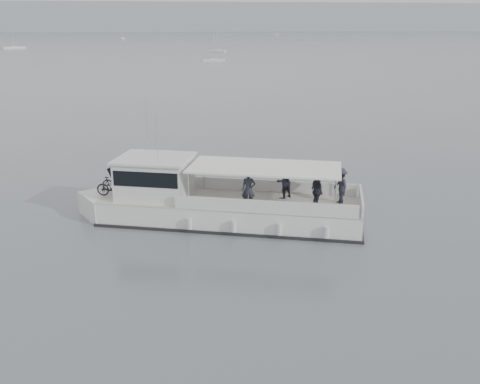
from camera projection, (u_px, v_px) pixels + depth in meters
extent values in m
plane|color=#545D62|center=(143.00, 212.00, 28.78)|extent=(1400.00, 1400.00, 0.00)
cube|color=#939EA8|center=(154.00, 17.00, 551.92)|extent=(1400.00, 90.00, 28.00)
cube|color=silver|center=(230.00, 213.00, 27.23)|extent=(13.48, 7.43, 1.41)
cube|color=silver|center=(110.00, 206.00, 28.29)|extent=(3.36, 3.36, 1.41)
cube|color=beige|center=(230.00, 200.00, 27.02)|extent=(13.48, 7.43, 0.07)
cube|color=black|center=(230.00, 221.00, 27.36)|extent=(13.73, 7.62, 0.20)
cube|color=silver|center=(273.00, 186.00, 28.17)|extent=(8.29, 2.85, 0.65)
cube|color=silver|center=(264.00, 207.00, 25.03)|extent=(8.29, 2.85, 0.65)
cube|color=silver|center=(361.00, 201.00, 25.86)|extent=(1.20, 3.34, 0.65)
cube|color=silver|center=(155.00, 178.00, 27.36)|extent=(4.23, 3.89, 1.96)
cube|color=black|center=(124.00, 173.00, 27.58)|extent=(1.44, 2.77, 1.26)
cube|color=black|center=(155.00, 172.00, 27.26)|extent=(4.04, 3.86, 0.76)
cube|color=silver|center=(154.00, 158.00, 27.04)|extent=(4.50, 4.16, 0.11)
cube|color=white|center=(265.00, 167.00, 26.19)|extent=(8.05, 5.43, 0.09)
cylinder|color=silver|center=(189.00, 190.00, 25.60)|extent=(0.08, 0.08, 1.79)
cylinder|color=silver|center=(203.00, 173.00, 28.46)|extent=(0.08, 0.08, 1.79)
cylinder|color=silver|center=(336.00, 198.00, 24.46)|extent=(0.08, 0.08, 1.79)
cylinder|color=silver|center=(336.00, 180.00, 27.32)|extent=(0.08, 0.08, 1.79)
cylinder|color=silver|center=(147.00, 127.00, 27.64)|extent=(0.04, 0.04, 2.83)
cylinder|color=silver|center=(157.00, 138.00, 25.89)|extent=(0.04, 0.04, 2.39)
cylinder|color=silver|center=(190.00, 224.00, 25.69)|extent=(0.33, 0.33, 0.54)
cylinder|color=silver|center=(234.00, 226.00, 25.33)|extent=(0.33, 0.33, 0.54)
cylinder|color=silver|center=(280.00, 229.00, 24.98)|extent=(0.33, 0.33, 0.54)
cylinder|color=silver|center=(327.00, 232.00, 24.62)|extent=(0.33, 0.33, 0.54)
imported|color=black|center=(119.00, 182.00, 28.27)|extent=(1.97, 1.21, 0.98)
imported|color=black|center=(112.00, 187.00, 27.44)|extent=(1.78, 1.00, 1.03)
imported|color=#292A36|center=(249.00, 190.00, 25.64)|extent=(0.72, 0.52, 1.83)
imported|color=#292A36|center=(284.00, 181.00, 27.03)|extent=(1.11, 1.03, 1.83)
imported|color=#292A36|center=(317.00, 191.00, 25.42)|extent=(0.60, 1.12, 1.83)
imported|color=#292A36|center=(340.00, 186.00, 26.26)|extent=(0.77, 1.23, 1.83)
cube|color=silver|center=(277.00, 35.00, 393.85)|extent=(3.77, 6.20, 0.75)
cube|color=silver|center=(277.00, 34.00, 393.75)|extent=(2.26, 2.51, 0.45)
cube|color=silver|center=(218.00, 51.00, 179.30)|extent=(5.72, 4.40, 0.75)
cube|color=silver|center=(217.00, 50.00, 179.20)|extent=(2.48, 2.35, 0.45)
cylinder|color=silver|center=(217.00, 41.00, 178.27)|extent=(0.08, 0.08, 6.15)
cube|color=silver|center=(14.00, 48.00, 201.41)|extent=(8.47, 6.50, 0.75)
cube|color=silver|center=(14.00, 47.00, 201.31)|extent=(3.67, 3.47, 0.45)
cylinder|color=silver|center=(12.00, 34.00, 199.93)|extent=(0.08, 0.08, 9.11)
cube|color=silver|center=(122.00, 38.00, 315.16)|extent=(3.04, 5.50, 0.75)
cube|color=silver|center=(122.00, 38.00, 315.06)|extent=(1.91, 2.16, 0.45)
cylinder|color=silver|center=(122.00, 33.00, 314.19)|extent=(0.08, 0.08, 5.76)
cube|color=silver|center=(214.00, 61.00, 135.63)|extent=(5.74, 2.41, 0.75)
cube|color=silver|center=(214.00, 59.00, 135.53)|extent=(2.12, 1.77, 0.45)
cylinder|color=silver|center=(214.00, 47.00, 134.60)|extent=(0.08, 0.08, 6.13)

